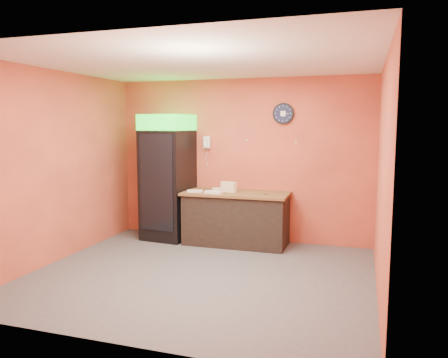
% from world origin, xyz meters
% --- Properties ---
extents(floor, '(4.50, 4.50, 0.00)m').
position_xyz_m(floor, '(0.00, 0.00, 0.00)').
color(floor, '#47474C').
rests_on(floor, ground).
extents(back_wall, '(4.50, 0.02, 2.80)m').
position_xyz_m(back_wall, '(0.00, 2.00, 1.40)').
color(back_wall, '#E05E3F').
rests_on(back_wall, floor).
extents(left_wall, '(0.02, 4.00, 2.80)m').
position_xyz_m(left_wall, '(-2.25, 0.00, 1.40)').
color(left_wall, '#E05E3F').
rests_on(left_wall, floor).
extents(right_wall, '(0.02, 4.00, 2.80)m').
position_xyz_m(right_wall, '(2.25, 0.00, 1.40)').
color(right_wall, '#E05E3F').
rests_on(right_wall, floor).
extents(ceiling, '(4.50, 4.00, 0.02)m').
position_xyz_m(ceiling, '(0.00, 0.00, 2.80)').
color(ceiling, white).
rests_on(ceiling, back_wall).
extents(beverage_cooler, '(0.83, 0.84, 2.19)m').
position_xyz_m(beverage_cooler, '(-1.23, 1.60, 1.07)').
color(beverage_cooler, black).
rests_on(beverage_cooler, floor).
extents(prep_counter, '(1.70, 0.77, 0.85)m').
position_xyz_m(prep_counter, '(0.03, 1.62, 0.42)').
color(prep_counter, black).
rests_on(prep_counter, floor).
extents(wall_clock, '(0.35, 0.06, 0.35)m').
position_xyz_m(wall_clock, '(0.74, 1.97, 2.20)').
color(wall_clock, black).
rests_on(wall_clock, back_wall).
extents(wall_phone, '(0.11, 0.10, 0.21)m').
position_xyz_m(wall_phone, '(-0.61, 1.95, 1.70)').
color(wall_phone, white).
rests_on(wall_phone, back_wall).
extents(butcher_paper, '(1.77, 0.86, 0.04)m').
position_xyz_m(butcher_paper, '(0.03, 1.62, 0.87)').
color(butcher_paper, brown).
rests_on(butcher_paper, prep_counter).
extents(sub_roll_stack, '(0.28, 0.17, 0.17)m').
position_xyz_m(sub_roll_stack, '(-0.10, 1.60, 0.98)').
color(sub_roll_stack, '#F5E5BE').
rests_on(sub_roll_stack, butcher_paper).
extents(wrapped_sandwich_left, '(0.27, 0.17, 0.04)m').
position_xyz_m(wrapped_sandwich_left, '(-0.64, 1.42, 0.91)').
color(wrapped_sandwich_left, white).
rests_on(wrapped_sandwich_left, butcher_paper).
extents(wrapped_sandwich_mid, '(0.31, 0.15, 0.04)m').
position_xyz_m(wrapped_sandwich_mid, '(-0.29, 1.37, 0.91)').
color(wrapped_sandwich_mid, white).
rests_on(wrapped_sandwich_mid, butcher_paper).
extents(wrapped_sandwich_right, '(0.30, 0.23, 0.04)m').
position_xyz_m(wrapped_sandwich_right, '(-0.29, 1.75, 0.91)').
color(wrapped_sandwich_right, white).
rests_on(wrapped_sandwich_right, butcher_paper).
extents(kitchen_tool, '(0.05, 0.05, 0.05)m').
position_xyz_m(kitchen_tool, '(-0.21, 1.82, 0.92)').
color(kitchen_tool, silver).
rests_on(kitchen_tool, butcher_paper).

